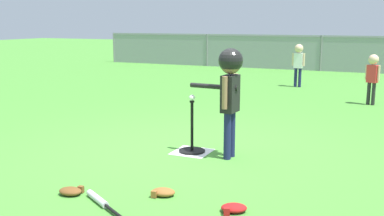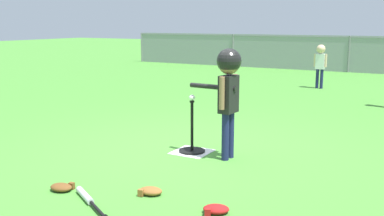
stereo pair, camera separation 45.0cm
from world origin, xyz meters
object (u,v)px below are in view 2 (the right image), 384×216
at_px(glove_by_plate, 62,187).
at_px(glove_tossed_aside, 216,209).
at_px(batting_tee, 192,144).
at_px(spare_bat_silver, 87,198).
at_px(fielder_near_right, 320,60).
at_px(baseball_on_tee, 192,98).
at_px(glove_near_bats, 150,191).
at_px(batter_child, 228,81).

relative_size(glove_by_plate, glove_tossed_aside, 0.88).
distance_m(batting_tee, spare_bat_silver, 1.81).
xyz_separation_m(batting_tee, spare_bat_silver, (-0.05, -1.80, -0.07)).
bearing_deg(glove_tossed_aside, glove_by_plate, -170.02).
xyz_separation_m(fielder_near_right, glove_by_plate, (-0.45, -7.91, -0.64)).
bearing_deg(spare_bat_silver, glove_by_plate, 168.94).
bearing_deg(glove_tossed_aside, batting_tee, 125.79).
xyz_separation_m(baseball_on_tee, glove_by_plate, (-0.44, -1.73, -0.64)).
relative_size(baseball_on_tee, fielder_near_right, 0.07).
xyz_separation_m(baseball_on_tee, spare_bat_silver, (-0.05, -1.80, -0.65)).
bearing_deg(fielder_near_right, glove_near_bats, -87.49).
height_order(batter_child, spare_bat_silver, batter_child).
xyz_separation_m(spare_bat_silver, glove_tossed_aside, (1.10, 0.34, 0.01)).
xyz_separation_m(baseball_on_tee, fielder_near_right, (0.01, 6.18, -0.00)).
bearing_deg(glove_tossed_aside, fielder_near_right, 97.76).
distance_m(batting_tee, baseball_on_tee, 0.58).
height_order(batter_child, glove_tossed_aside, batter_child).
height_order(batting_tee, baseball_on_tee, baseball_on_tee).
bearing_deg(batting_tee, fielder_near_right, 89.86).
bearing_deg(batter_child, glove_near_bats, -96.02).
bearing_deg(glove_near_bats, glove_by_plate, -157.06).
height_order(baseball_on_tee, spare_bat_silver, baseball_on_tee).
bearing_deg(spare_bat_silver, fielder_near_right, 89.55).
height_order(spare_bat_silver, glove_by_plate, glove_by_plate).
distance_m(batting_tee, batter_child, 0.95).
height_order(batting_tee, fielder_near_right, fielder_near_right).
xyz_separation_m(glove_near_bats, glove_tossed_aside, (0.71, -0.07, 0.00)).
bearing_deg(baseball_on_tee, batting_tee, -153.43).
distance_m(batter_child, glove_near_bats, 1.63).
bearing_deg(glove_near_bats, spare_bat_silver, -134.03).
bearing_deg(batter_child, glove_tossed_aside, -68.43).
height_order(batting_tee, glove_by_plate, batting_tee).
relative_size(batter_child, glove_tossed_aside, 4.82).
distance_m(baseball_on_tee, spare_bat_silver, 1.92).
distance_m(glove_by_plate, glove_near_bats, 0.85).
bearing_deg(glove_by_plate, spare_bat_silver, -11.06).
height_order(batting_tee, glove_near_bats, batting_tee).
distance_m(baseball_on_tee, batter_child, 0.55).
xyz_separation_m(batter_child, glove_tossed_aside, (0.57, -1.43, -0.88)).
bearing_deg(glove_near_bats, baseball_on_tee, 103.94).
relative_size(baseball_on_tee, glove_by_plate, 0.32).
bearing_deg(batter_child, glove_by_plate, -118.72).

